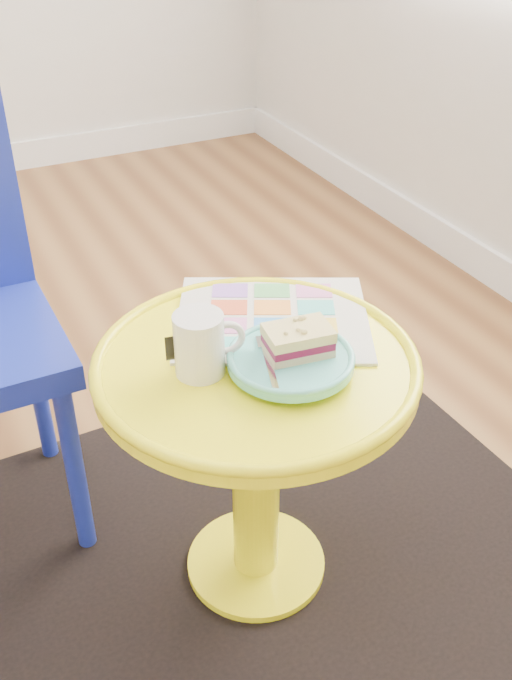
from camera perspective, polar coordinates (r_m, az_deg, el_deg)
name	(u,v)px	position (r m, az deg, el deg)	size (l,w,h in m)	color
rug	(256,566)	(1.58, 0.00, -16.64)	(1.30, 1.10, 0.01)	black
side_table	(256,427)	(1.32, 0.00, -6.61)	(0.53, 0.53, 0.51)	#FFF315
newspaper	(273,318)	(1.34, 1.26, 1.66)	(0.34, 0.28, 0.01)	silver
mug	(201,342)	(1.18, -4.19, -0.19)	(0.11, 0.08, 0.10)	white
plate	(291,360)	(1.20, 2.62, -1.55)	(0.20, 0.20, 0.02)	#5DC5BC
cake_slice	(298,340)	(1.19, 3.18, -0.01)	(0.11, 0.08, 0.05)	#D3BC8C
fork	(268,360)	(1.18, 0.89, -1.50)	(0.06, 0.14, 0.00)	silver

